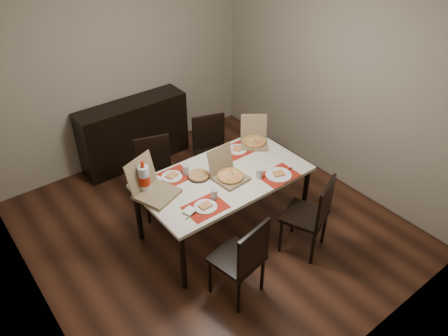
{
  "coord_description": "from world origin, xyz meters",
  "views": [
    {
      "loc": [
        -2.21,
        -3.06,
        3.5
      ],
      "look_at": [
        0.1,
        -0.09,
        0.85
      ],
      "focal_mm": 35.0,
      "sensor_mm": 36.0,
      "label": 1
    }
  ],
  "objects": [
    {
      "name": "setting_far_right",
      "position": [
        0.48,
        0.2,
        0.77
      ],
      "size": [
        0.48,
        0.3,
        0.11
      ],
      "color": "#AB190B",
      "rests_on": "dining_table"
    },
    {
      "name": "dip_bowl",
      "position": [
        0.18,
        0.09,
        0.76
      ],
      "size": [
        0.14,
        0.14,
        0.03
      ],
      "primitive_type": "imported",
      "rotation": [
        0.0,
        0.0,
        -0.31
      ],
      "color": "white",
      "rests_on": "dining_table"
    },
    {
      "name": "sideboard",
      "position": [
        0.0,
        1.78,
        0.45
      ],
      "size": [
        1.5,
        0.4,
        0.9
      ],
      "primitive_type": "cube",
      "color": "black",
      "rests_on": "ground"
    },
    {
      "name": "setting_far_left",
      "position": [
        -0.33,
        0.22,
        0.77
      ],
      "size": [
        0.45,
        0.3,
        0.11
      ],
      "color": "#AB190B",
      "rests_on": "dining_table"
    },
    {
      "name": "pizza_box_left",
      "position": [
        -0.65,
        0.09,
        0.81
      ],
      "size": [
        0.49,
        0.51,
        0.37
      ],
      "color": "olive",
      "rests_on": "dining_table"
    },
    {
      "name": "soda_bottle",
      "position": [
        -0.69,
        0.19,
        0.9
      ],
      "size": [
        0.12,
        0.12,
        0.36
      ],
      "color": "silver",
      "rests_on": "dining_table"
    },
    {
      "name": "room_walls",
      "position": [
        0.0,
        0.43,
        1.73
      ],
      "size": [
        3.84,
        4.02,
        2.62
      ],
      "color": "gray",
      "rests_on": "ground"
    },
    {
      "name": "chair_near_left",
      "position": [
        -0.35,
        -0.95,
        0.51
      ],
      "size": [
        0.49,
        0.49,
        0.93
      ],
      "color": "black",
      "rests_on": "ground"
    },
    {
      "name": "ground",
      "position": [
        0.0,
        0.0,
        -0.01
      ],
      "size": [
        3.8,
        4.0,
        0.02
      ],
      "primitive_type": "cube",
      "color": "#462415",
      "rests_on": "ground"
    },
    {
      "name": "setting_near_left",
      "position": [
        -0.34,
        -0.38,
        0.77
      ],
      "size": [
        0.46,
        0.3,
        0.11
      ],
      "color": "#AB190B",
      "rests_on": "dining_table"
    },
    {
      "name": "chair_near_right",
      "position": [
        0.62,
        -0.92,
        0.51
      ],
      "size": [
        0.55,
        0.55,
        0.93
      ],
      "color": "black",
      "rests_on": "ground"
    },
    {
      "name": "dining_table",
      "position": [
        0.1,
        -0.09,
        0.68
      ],
      "size": [
        1.8,
        1.0,
        0.75
      ],
      "color": "beige",
      "rests_on": "ground"
    },
    {
      "name": "pizza_box_center",
      "position": [
        0.11,
        -0.16,
        0.8
      ],
      "size": [
        0.34,
        0.37,
        0.32
      ],
      "color": "olive",
      "rests_on": "dining_table"
    },
    {
      "name": "faina_plate",
      "position": [
        -0.12,
        0.06,
        0.76
      ],
      "size": [
        0.24,
        0.24,
        0.03
      ],
      "color": "black",
      "rests_on": "dining_table"
    },
    {
      "name": "chair_far_right",
      "position": [
        0.54,
        0.72,
        0.51
      ],
      "size": [
        0.53,
        0.53,
        0.93
      ],
      "color": "black",
      "rests_on": "ground"
    },
    {
      "name": "pizza_box_right",
      "position": [
        0.79,
        0.2,
        0.8
      ],
      "size": [
        0.45,
        0.46,
        0.31
      ],
      "color": "olive",
      "rests_on": "dining_table"
    },
    {
      "name": "setting_near_right",
      "position": [
        0.52,
        -0.43,
        0.77
      ],
      "size": [
        0.45,
        0.3,
        0.11
      ],
      "color": "#AB190B",
      "rests_on": "dining_table"
    },
    {
      "name": "chair_far_left",
      "position": [
        -0.28,
        0.7,
        0.51
      ],
      "size": [
        0.53,
        0.53,
        0.93
      ],
      "color": "black",
      "rests_on": "ground"
    },
    {
      "name": "napkin_loose",
      "position": [
        0.12,
        -0.15,
        0.76
      ],
      "size": [
        0.16,
        0.16,
        0.02
      ],
      "primitive_type": "cube",
      "rotation": [
        0.0,
        0.0,
        0.86
      ],
      "color": "white",
      "rests_on": "dining_table"
    }
  ]
}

